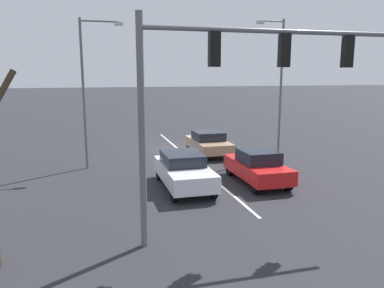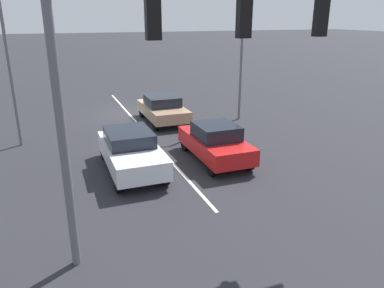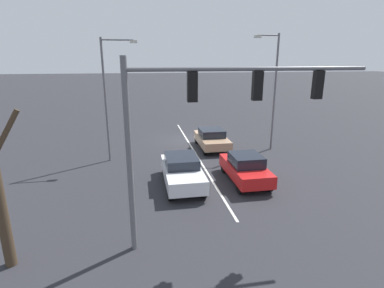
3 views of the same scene
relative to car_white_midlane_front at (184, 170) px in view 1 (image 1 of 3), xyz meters
name	(u,v)px [view 1 (image 1 of 3)]	position (x,y,z in m)	size (l,w,h in m)	color
ground_plane	(177,148)	(-1.71, -8.78, -0.80)	(240.00, 240.00, 0.00)	#28282D
lane_stripe_left_divider	(190,159)	(-1.71, -5.29, -0.80)	(0.12, 18.99, 0.01)	silver
car_white_midlane_front	(184,170)	(0.00, 0.00, 0.00)	(1.88, 4.46, 1.53)	silver
car_red_leftlane_front	(257,166)	(-3.45, 0.14, -0.03)	(1.79, 4.09, 1.54)	red
car_tan_leftlane_second	(208,143)	(-3.15, -6.28, -0.05)	(1.95, 4.18, 1.45)	tan
traffic_signal_gantry	(231,77)	(-0.14, 5.19, 4.06)	(8.22, 0.37, 6.58)	slate
street_lamp_right_shoulder	(88,83)	(3.87, -4.74, 3.69)	(2.19, 0.24, 7.71)	slate
street_lamp_left_shoulder	(278,79)	(-7.24, -5.32, 3.86)	(1.79, 0.24, 8.13)	slate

